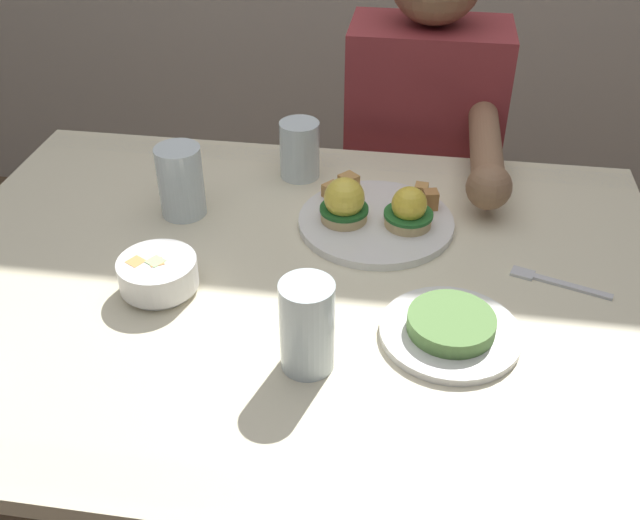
# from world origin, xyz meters

# --- Properties ---
(dining_table) EXTENTS (1.20, 0.90, 0.74)m
(dining_table) POSITION_xyz_m (0.00, 0.00, 0.63)
(dining_table) COLOR beige
(dining_table) RESTS_ON ground_plane
(eggs_benedict_plate) EXTENTS (0.27, 0.27, 0.09)m
(eggs_benedict_plate) POSITION_xyz_m (0.12, 0.17, 0.76)
(eggs_benedict_plate) COLOR white
(eggs_benedict_plate) RESTS_ON dining_table
(fruit_bowl) EXTENTS (0.12, 0.12, 0.06)m
(fruit_bowl) POSITION_xyz_m (-0.19, -0.06, 0.77)
(fruit_bowl) COLOR white
(fruit_bowl) RESTS_ON dining_table
(fork) EXTENTS (0.15, 0.07, 0.00)m
(fork) POSITION_xyz_m (0.41, 0.05, 0.74)
(fork) COLOR silver
(fork) RESTS_ON dining_table
(water_glass_near) EXTENTS (0.08, 0.08, 0.13)m
(water_glass_near) POSITION_xyz_m (-0.22, 0.16, 0.80)
(water_glass_near) COLOR silver
(water_glass_near) RESTS_ON dining_table
(water_glass_far) EXTENTS (0.08, 0.08, 0.11)m
(water_glass_far) POSITION_xyz_m (-0.04, 0.33, 0.79)
(water_glass_far) COLOR silver
(water_glass_far) RESTS_ON dining_table
(water_glass_extra) EXTENTS (0.07, 0.07, 0.13)m
(water_glass_extra) POSITION_xyz_m (0.06, -0.19, 0.80)
(water_glass_extra) COLOR silver
(water_glass_extra) RESTS_ON dining_table
(side_plate) EXTENTS (0.20, 0.20, 0.04)m
(side_plate) POSITION_xyz_m (0.25, -0.10, 0.75)
(side_plate) COLOR white
(side_plate) RESTS_ON dining_table
(diner_person) EXTENTS (0.34, 0.54, 1.14)m
(diner_person) POSITION_xyz_m (0.19, 0.60, 0.65)
(diner_person) COLOR #33333D
(diner_person) RESTS_ON ground_plane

